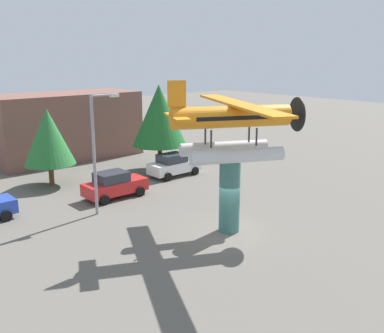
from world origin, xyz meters
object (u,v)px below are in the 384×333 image
object	(u,v)px
display_pedestal	(229,195)
car_mid_red	(114,185)
floatplane_monument	(233,126)
tree_east	(48,137)
storefront_building	(66,126)
car_far_white	(174,165)
streetlight_primary	(97,145)
tree_center_back	(159,115)

from	to	relation	value
display_pedestal	car_mid_red	xyz separation A→B (m)	(-1.53, 9.01, -1.11)
floatplane_monument	tree_east	world-z (taller)	floatplane_monument
display_pedestal	car_mid_red	size ratio (longest dim) A/B	0.95
car_mid_red	storefront_building	xyz separation A→B (m)	(3.04, 12.99, 2.06)
display_pedestal	tree_east	size ratio (longest dim) A/B	0.72
car_far_white	tree_east	world-z (taller)	tree_east
display_pedestal	streetlight_primary	distance (m)	8.20
streetlight_primary	tree_east	distance (m)	7.53
tree_east	display_pedestal	bearing A→B (deg)	-76.61
display_pedestal	tree_center_back	world-z (taller)	tree_center_back
streetlight_primary	tree_center_back	size ratio (longest dim) A/B	1.02
storefront_building	display_pedestal	bearing A→B (deg)	-93.91
floatplane_monument	tree_east	size ratio (longest dim) A/B	1.77
streetlight_primary	car_mid_red	bearing A→B (deg)	42.40
display_pedestal	tree_east	xyz separation A→B (m)	(-3.44, 14.44, 1.57)
car_far_white	storefront_building	world-z (taller)	storefront_building
car_mid_red	streetlight_primary	world-z (taller)	streetlight_primary
car_far_white	tree_center_back	world-z (taller)	tree_center_back
car_mid_red	car_far_white	distance (m)	6.61
floatplane_monument	streetlight_primary	distance (m)	8.16
car_far_white	storefront_building	xyz separation A→B (m)	(-3.35, 11.28, 2.06)
storefront_building	floatplane_monument	bearing A→B (deg)	-93.60
display_pedestal	streetlight_primary	bearing A→B (deg)	118.65
streetlight_primary	floatplane_monument	bearing A→B (deg)	-60.82
display_pedestal	storefront_building	size ratio (longest dim) A/B	0.31
car_far_white	display_pedestal	bearing A→B (deg)	-114.37
car_mid_red	tree_east	xyz separation A→B (m)	(-1.91, 5.43, 2.68)
streetlight_primary	tree_east	world-z (taller)	streetlight_primary
car_far_white	storefront_building	distance (m)	11.95
floatplane_monument	storefront_building	bearing A→B (deg)	112.52
car_mid_red	streetlight_primary	bearing A→B (deg)	-137.60
floatplane_monument	tree_east	bearing A→B (deg)	129.90
display_pedestal	floatplane_monument	bearing A→B (deg)	-26.12
tree_center_back	streetlight_primary	bearing A→B (deg)	-146.67
car_far_white	tree_east	size ratio (longest dim) A/B	0.76
tree_center_back	car_far_white	bearing A→B (deg)	-96.41
floatplane_monument	car_far_white	world-z (taller)	floatplane_monument
tree_east	tree_center_back	distance (m)	8.74
display_pedestal	tree_center_back	xyz separation A→B (m)	(5.09, 12.79, 2.51)
car_mid_red	tree_center_back	bearing A→B (deg)	29.70
floatplane_monument	storefront_building	distance (m)	22.27
streetlight_primary	tree_center_back	world-z (taller)	streetlight_primary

